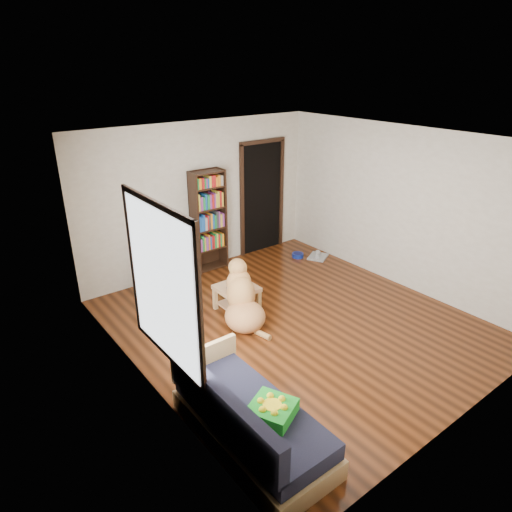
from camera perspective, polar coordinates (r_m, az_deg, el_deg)
ground at (r=6.70m, az=4.81°, el=-8.26°), size 5.00×5.00×0.00m
ceiling at (r=5.79m, az=5.69°, el=14.25°), size 5.00×5.00×0.00m
wall_back at (r=8.04m, az=-6.98°, el=7.26°), size 4.50×0.00×4.50m
wall_front at (r=4.79m, az=25.95°, el=-6.65°), size 4.50×0.00×4.50m
wall_left at (r=5.00m, az=-14.23°, el=-3.60°), size 0.00×5.00×5.00m
wall_right at (r=7.76m, az=17.64°, el=5.73°), size 0.00×5.00×5.00m
green_cushion at (r=4.51m, az=2.03°, el=-18.70°), size 0.52×0.52×0.13m
laptop at (r=6.77m, az=-2.30°, el=-3.84°), size 0.34×0.27×0.02m
dog_bowl at (r=8.81m, az=5.24°, el=0.10°), size 0.22×0.22×0.08m
grey_rag at (r=8.85m, az=7.75°, el=-0.08°), size 0.50×0.47×0.03m
window at (r=4.50m, az=-11.67°, el=-3.60°), size 0.03×1.46×1.70m
doorway at (r=8.81m, az=0.74°, el=7.63°), size 1.03×0.05×2.19m
tv_stand at (r=7.79m, az=-11.33°, el=-1.67°), size 0.90×0.45×0.50m
crt_tv at (r=7.63m, az=-11.68°, el=1.62°), size 0.55×0.52×0.58m
bookshelf at (r=8.02m, az=-5.99°, el=5.03°), size 0.60×0.30×1.80m
sofa at (r=4.74m, az=-1.11°, el=-19.88°), size 0.80×1.80×0.80m
coffee_table at (r=6.86m, az=-2.43°, el=-4.73°), size 0.55×0.55×0.40m
dog at (r=6.53m, az=-1.73°, el=-5.65°), size 0.77×1.12×0.92m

